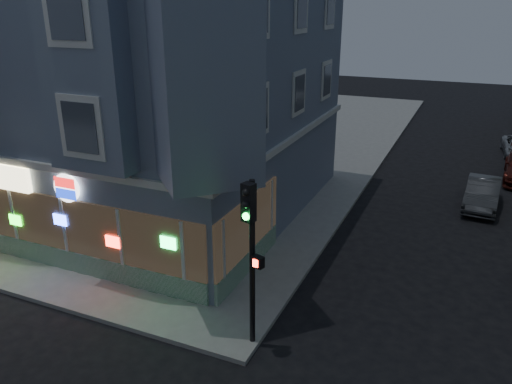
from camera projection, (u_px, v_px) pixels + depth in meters
The scene contains 5 objects.
ground at pixel (107, 383), 12.82m from camera, with size 120.00×120.00×0.00m, color black.
sidewalk_nw at pixel (164, 132), 37.57m from camera, with size 33.00×42.00×0.15m, color gray.
corner_building at pixel (147, 83), 22.43m from camera, with size 14.60×14.60×11.40m.
parked_car_b at pixel (482, 193), 23.71m from camera, with size 1.46×4.18×1.38m, color #3C3E42.
traffic_signal at pixel (251, 238), 12.94m from camera, with size 0.61×0.54×4.85m.
Camera 1 is at (7.64, -7.84, 9.14)m, focal length 35.00 mm.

